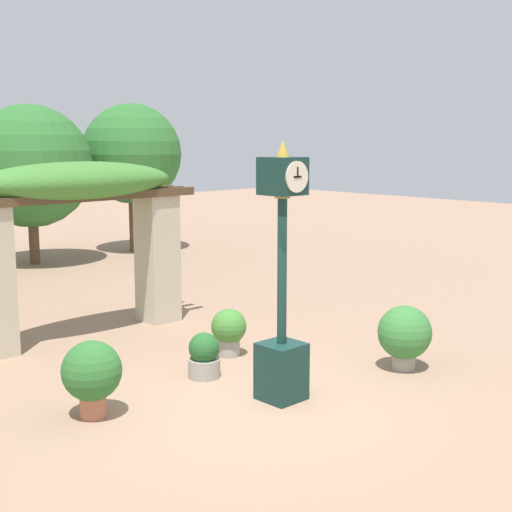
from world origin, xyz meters
The scene contains 7 objects.
ground_plane centered at (0.00, 0.00, 0.00)m, with size 60.00×60.00×0.00m, color #9E7A60.
pedestal_clock centered at (0.36, -0.07, 1.38)m, with size 0.54×0.54×3.48m.
pergola centered at (0.00, 4.54, 2.19)m, with size 4.54×1.24×3.11m.
potted_plant_near_left centered at (2.62, -0.48, 0.56)m, with size 0.82×0.82×0.99m.
potted_plant_near_right centered at (0.17, 1.35, 0.32)m, with size 0.48×0.48×0.68m.
potted_plant_far_left centered at (1.14, 1.89, 0.44)m, with size 0.58×0.58×0.78m.
potted_plant_far_right centered at (-1.83, 1.13, 0.58)m, with size 0.77×0.77×1.00m.
Camera 1 is at (-6.25, -6.54, 3.51)m, focal length 50.00 mm.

